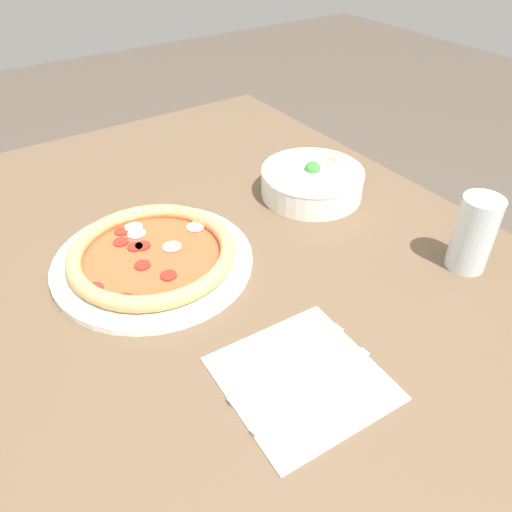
% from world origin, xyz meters
% --- Properties ---
extents(ground_plane, '(8.00, 8.00, 0.00)m').
position_xyz_m(ground_plane, '(0.00, 0.00, 0.00)').
color(ground_plane, '#4C4238').
extents(dining_table, '(1.30, 0.93, 0.76)m').
position_xyz_m(dining_table, '(0.00, 0.00, 0.66)').
color(dining_table, brown).
rests_on(dining_table, ground_plane).
extents(pizza, '(0.33, 0.33, 0.04)m').
position_xyz_m(pizza, '(-0.07, -0.11, 0.77)').
color(pizza, white).
rests_on(pizza, dining_table).
extents(bowl, '(0.20, 0.20, 0.07)m').
position_xyz_m(bowl, '(-0.10, 0.25, 0.79)').
color(bowl, white).
rests_on(bowl, dining_table).
extents(napkin, '(0.20, 0.20, 0.00)m').
position_xyz_m(napkin, '(0.26, -0.05, 0.76)').
color(napkin, white).
rests_on(napkin, dining_table).
extents(fork, '(0.03, 0.20, 0.00)m').
position_xyz_m(fork, '(0.23, -0.05, 0.76)').
color(fork, silver).
rests_on(fork, napkin).
extents(knife, '(0.03, 0.20, 0.01)m').
position_xyz_m(knife, '(0.28, -0.06, 0.76)').
color(knife, silver).
rests_on(knife, napkin).
extents(glass, '(0.06, 0.06, 0.13)m').
position_xyz_m(glass, '(0.22, 0.32, 0.82)').
color(glass, silver).
rests_on(glass, dining_table).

